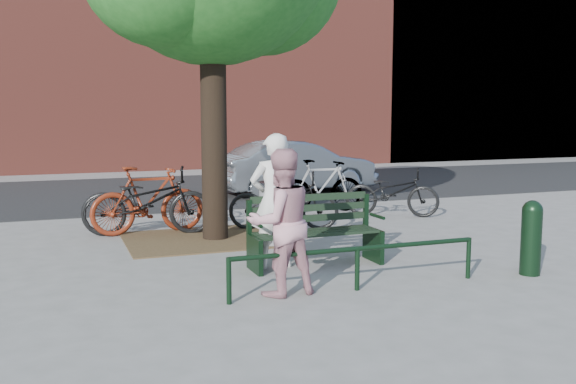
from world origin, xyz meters
name	(u,v)px	position (x,y,z in m)	size (l,w,h in m)	color
ground	(316,266)	(0.00, 0.00, 0.00)	(90.00, 90.00, 0.00)	gray
dirt_pit	(203,239)	(-1.00, 2.20, 0.01)	(2.40, 2.00, 0.02)	brown
road	(186,190)	(0.00, 8.50, 0.01)	(40.00, 7.00, 0.01)	black
park_bench	(314,229)	(0.00, 0.08, 0.48)	(1.74, 0.54, 0.97)	black
guard_railing	(357,255)	(0.00, -1.20, 0.40)	(3.06, 0.06, 0.51)	black
person_left	(274,201)	(-0.52, 0.15, 0.87)	(0.63, 0.42, 1.74)	beige
person_right	(281,222)	(-0.87, -1.05, 0.81)	(0.79, 0.61, 1.62)	#BA7F89
bollard	(531,235)	(2.33, -1.32, 0.50)	(0.25, 0.25, 0.93)	black
litter_bin	(273,213)	(-0.08, 1.47, 0.49)	(0.47, 0.47, 0.96)	gray
bicycle_a	(148,201)	(-1.75, 2.92, 0.56)	(0.74, 2.11, 1.11)	black
bicycle_b	(148,200)	(-1.73, 3.01, 0.56)	(0.53, 1.87, 1.12)	#611E0D
bicycle_c	(284,201)	(0.49, 2.58, 0.49)	(0.65, 1.87, 0.98)	black
bicycle_d	(321,186)	(1.83, 4.06, 0.53)	(0.50, 1.77, 1.06)	gray
bicycle_e	(392,192)	(2.92, 3.16, 0.47)	(0.62, 1.78, 0.93)	black
parked_car	(296,167)	(2.40, 6.96, 0.65)	(1.37, 3.93, 1.30)	gray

